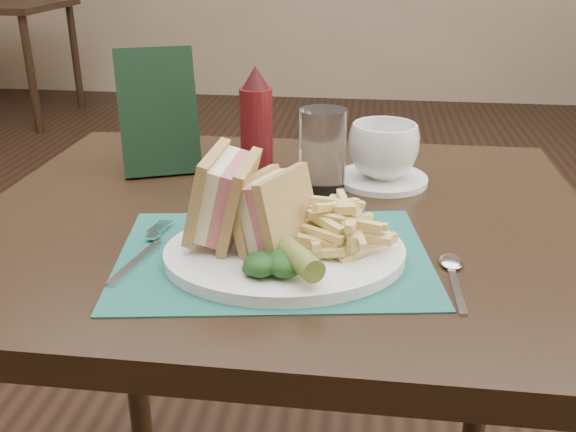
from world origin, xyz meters
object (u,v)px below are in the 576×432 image
object	(u,v)px
sandwich_half_a	(207,195)
ketchup_bottle	(256,123)
plate	(285,253)
drinking_glass	(322,150)
placemat	(274,256)
table_main	(282,415)
sandwich_half_b	(259,206)
saucer	(382,179)
check_presenter	(158,112)
coffee_cup	(383,150)

from	to	relation	value
sandwich_half_a	ketchup_bottle	size ratio (longest dim) A/B	0.63
plate	drinking_glass	distance (m)	0.26
placemat	sandwich_half_a	size ratio (longest dim) A/B	3.33
drinking_glass	ketchup_bottle	world-z (taller)	ketchup_bottle
table_main	plate	xyz separation A→B (m)	(0.03, -0.15, 0.38)
plate	sandwich_half_a	distance (m)	0.12
sandwich_half_a	sandwich_half_b	xyz separation A→B (m)	(0.07, -0.01, -0.01)
table_main	ketchup_bottle	size ratio (longest dim) A/B	4.84
saucer	drinking_glass	world-z (taller)	drinking_glass
table_main	sandwich_half_a	size ratio (longest dim) A/B	7.69
drinking_glass	placemat	bearing A→B (deg)	-99.41
ketchup_bottle	check_presenter	bearing A→B (deg)	175.88
sandwich_half_b	ketchup_bottle	size ratio (longest dim) A/B	0.53
placemat	drinking_glass	distance (m)	0.26
sandwich_half_a	coffee_cup	world-z (taller)	sandwich_half_a
plate	sandwich_half_b	world-z (taller)	sandwich_half_b
plate	ketchup_bottle	bearing A→B (deg)	95.57
drinking_glass	saucer	bearing A→B (deg)	24.98
sandwich_half_a	coffee_cup	distance (m)	0.36
coffee_cup	ketchup_bottle	xyz separation A→B (m)	(-0.21, -0.00, 0.04)
ketchup_bottle	check_presenter	xyz separation A→B (m)	(-0.17, 0.01, 0.01)
placemat	ketchup_bottle	size ratio (longest dim) A/B	2.10
table_main	check_presenter	world-z (taller)	check_presenter
table_main	ketchup_bottle	distance (m)	0.49
table_main	sandwich_half_b	xyz separation A→B (m)	(-0.01, -0.14, 0.44)
plate	saucer	bearing A→B (deg)	57.09
coffee_cup	check_presenter	bearing A→B (deg)	178.38
drinking_glass	coffee_cup	bearing A→B (deg)	24.98
saucer	drinking_glass	size ratio (longest dim) A/B	1.15
table_main	sandwich_half_b	size ratio (longest dim) A/B	9.07
sandwich_half_b	coffee_cup	xyz separation A→B (m)	(0.15, 0.29, -0.01)
check_presenter	coffee_cup	bearing A→B (deg)	-23.29
table_main	saucer	xyz separation A→B (m)	(0.15, 0.15, 0.38)
table_main	coffee_cup	bearing A→B (deg)	45.29
table_main	sandwich_half_a	xyz separation A→B (m)	(-0.08, -0.13, 0.45)
coffee_cup	drinking_glass	bearing A→B (deg)	-155.02
ketchup_bottle	sandwich_half_a	bearing A→B (deg)	-92.96
placemat	drinking_glass	bearing A→B (deg)	80.59
table_main	saucer	size ratio (longest dim) A/B	6.00
plate	coffee_cup	bearing A→B (deg)	57.09
saucer	drinking_glass	xyz separation A→B (m)	(-0.10, -0.04, 0.06)
ketchup_bottle	placemat	bearing A→B (deg)	-76.18
sandwich_half_b	saucer	bearing A→B (deg)	87.66
table_main	check_presenter	size ratio (longest dim) A/B	4.24
coffee_cup	plate	bearing A→B (deg)	-112.21
ketchup_bottle	coffee_cup	bearing A→B (deg)	0.41
drinking_glass	ketchup_bottle	xyz separation A→B (m)	(-0.11, 0.04, 0.03)
saucer	table_main	bearing A→B (deg)	-134.71
check_presenter	saucer	bearing A→B (deg)	-23.29
drinking_glass	sandwich_half_a	bearing A→B (deg)	-118.32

